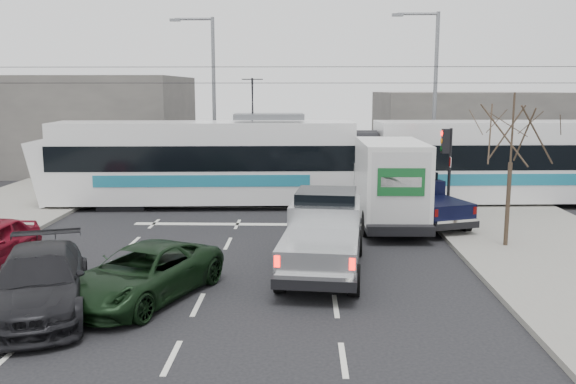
{
  "coord_description": "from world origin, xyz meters",
  "views": [
    {
      "loc": [
        0.91,
        -17.29,
        5.29
      ],
      "look_at": [
        0.37,
        3.07,
        1.8
      ],
      "focal_mm": 38.0,
      "sensor_mm": 36.0,
      "label": 1
    }
  ],
  "objects_px": {
    "silver_pickup": "(324,232)",
    "navy_pickup": "(419,199)",
    "bare_tree": "(512,135)",
    "street_lamp_far": "(210,91)",
    "dark_car": "(39,282)",
    "box_truck": "(388,184)",
    "green_car": "(143,273)",
    "traffic_signal": "(447,154)",
    "tram": "(363,161)",
    "street_lamp_near": "(431,91)"
  },
  "relations": [
    {
      "from": "traffic_signal",
      "to": "dark_car",
      "type": "distance_m",
      "value": 15.68
    },
    {
      "from": "silver_pickup",
      "to": "bare_tree",
      "type": "bearing_deg",
      "value": 26.85
    },
    {
      "from": "silver_pickup",
      "to": "navy_pickup",
      "type": "xyz_separation_m",
      "value": [
        3.89,
        5.96,
        -0.1
      ]
    },
    {
      "from": "street_lamp_near",
      "to": "navy_pickup",
      "type": "xyz_separation_m",
      "value": [
        -1.92,
        -7.84,
        -4.11
      ]
    },
    {
      "from": "box_truck",
      "to": "street_lamp_near",
      "type": "bearing_deg",
      "value": 68.07
    },
    {
      "from": "silver_pickup",
      "to": "green_car",
      "type": "distance_m",
      "value": 5.46
    },
    {
      "from": "street_lamp_far",
      "to": "tram",
      "type": "relative_size",
      "value": 0.32
    },
    {
      "from": "navy_pickup",
      "to": "street_lamp_far",
      "type": "bearing_deg",
      "value": 114.89
    },
    {
      "from": "bare_tree",
      "to": "green_car",
      "type": "bearing_deg",
      "value": -154.51
    },
    {
      "from": "traffic_signal",
      "to": "navy_pickup",
      "type": "relative_size",
      "value": 0.7
    },
    {
      "from": "bare_tree",
      "to": "traffic_signal",
      "type": "height_order",
      "value": "bare_tree"
    },
    {
      "from": "silver_pickup",
      "to": "navy_pickup",
      "type": "height_order",
      "value": "silver_pickup"
    },
    {
      "from": "green_car",
      "to": "traffic_signal",
      "type": "bearing_deg",
      "value": 65.5
    },
    {
      "from": "tram",
      "to": "green_car",
      "type": "xyz_separation_m",
      "value": [
        -6.74,
        -12.77,
        -1.33
      ]
    },
    {
      "from": "navy_pickup",
      "to": "dark_car",
      "type": "xyz_separation_m",
      "value": [
        -10.75,
        -9.76,
        -0.25
      ]
    },
    {
      "from": "traffic_signal",
      "to": "box_truck",
      "type": "relative_size",
      "value": 0.54
    },
    {
      "from": "box_truck",
      "to": "green_car",
      "type": "relative_size",
      "value": 1.38
    },
    {
      "from": "traffic_signal",
      "to": "navy_pickup",
      "type": "distance_m",
      "value": 2.07
    },
    {
      "from": "street_lamp_far",
      "to": "silver_pickup",
      "type": "bearing_deg",
      "value": -70.18
    },
    {
      "from": "box_truck",
      "to": "green_car",
      "type": "height_order",
      "value": "box_truck"
    },
    {
      "from": "bare_tree",
      "to": "street_lamp_far",
      "type": "bearing_deg",
      "value": 131.12
    },
    {
      "from": "dark_car",
      "to": "tram",
      "type": "bearing_deg",
      "value": 38.64
    },
    {
      "from": "traffic_signal",
      "to": "navy_pickup",
      "type": "xyz_separation_m",
      "value": [
        -1.07,
        -0.34,
        -1.74
      ]
    },
    {
      "from": "bare_tree",
      "to": "green_car",
      "type": "height_order",
      "value": "bare_tree"
    },
    {
      "from": "navy_pickup",
      "to": "silver_pickup",
      "type": "bearing_deg",
      "value": -142.44
    },
    {
      "from": "navy_pickup",
      "to": "green_car",
      "type": "distance_m",
      "value": 12.25
    },
    {
      "from": "street_lamp_near",
      "to": "box_truck",
      "type": "height_order",
      "value": "street_lamp_near"
    },
    {
      "from": "traffic_signal",
      "to": "tram",
      "type": "height_order",
      "value": "tram"
    },
    {
      "from": "bare_tree",
      "to": "navy_pickup",
      "type": "distance_m",
      "value": 5.1
    },
    {
      "from": "bare_tree",
      "to": "street_lamp_near",
      "type": "distance_m",
      "value": 11.58
    },
    {
      "from": "street_lamp_near",
      "to": "bare_tree",
      "type": "bearing_deg",
      "value": -88.58
    },
    {
      "from": "street_lamp_far",
      "to": "bare_tree",
      "type": "bearing_deg",
      "value": -48.88
    },
    {
      "from": "bare_tree",
      "to": "dark_car",
      "type": "relative_size",
      "value": 0.96
    },
    {
      "from": "bare_tree",
      "to": "street_lamp_far",
      "type": "xyz_separation_m",
      "value": [
        -11.79,
        13.5,
        1.32
      ]
    },
    {
      "from": "street_lamp_far",
      "to": "traffic_signal",
      "type": "bearing_deg",
      "value": -41.72
    },
    {
      "from": "street_lamp_near",
      "to": "street_lamp_far",
      "type": "distance_m",
      "value": 11.67
    },
    {
      "from": "street_lamp_near",
      "to": "dark_car",
      "type": "xyz_separation_m",
      "value": [
        -12.67,
        -17.61,
        -4.36
      ]
    },
    {
      "from": "silver_pickup",
      "to": "navy_pickup",
      "type": "relative_size",
      "value": 1.23
    },
    {
      "from": "bare_tree",
      "to": "silver_pickup",
      "type": "xyz_separation_m",
      "value": [
        -6.09,
        -2.31,
        -2.69
      ]
    },
    {
      "from": "street_lamp_far",
      "to": "dark_car",
      "type": "bearing_deg",
      "value": -93.41
    },
    {
      "from": "street_lamp_near",
      "to": "box_truck",
      "type": "bearing_deg",
      "value": -111.38
    },
    {
      "from": "tram",
      "to": "dark_car",
      "type": "xyz_separation_m",
      "value": [
        -8.95,
        -13.75,
        -1.26
      ]
    },
    {
      "from": "silver_pickup",
      "to": "navy_pickup",
      "type": "distance_m",
      "value": 7.12
    },
    {
      "from": "navy_pickup",
      "to": "green_car",
      "type": "xyz_separation_m",
      "value": [
        -8.54,
        -8.78,
        -0.33
      ]
    },
    {
      "from": "box_truck",
      "to": "street_lamp_far",
      "type": "bearing_deg",
      "value": 129.15
    },
    {
      "from": "bare_tree",
      "to": "street_lamp_near",
      "type": "bearing_deg",
      "value": 91.42
    },
    {
      "from": "green_car",
      "to": "street_lamp_far",
      "type": "bearing_deg",
      "value": 115.21
    },
    {
      "from": "box_truck",
      "to": "navy_pickup",
      "type": "height_order",
      "value": "box_truck"
    },
    {
      "from": "tram",
      "to": "silver_pickup",
      "type": "relative_size",
      "value": 4.42
    },
    {
      "from": "traffic_signal",
      "to": "navy_pickup",
      "type": "bearing_deg",
      "value": -162.43
    }
  ]
}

